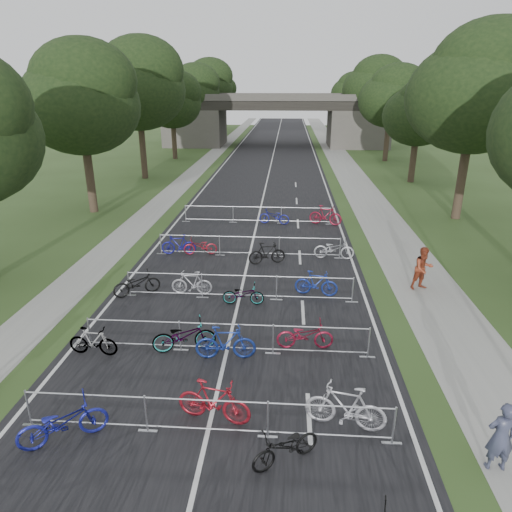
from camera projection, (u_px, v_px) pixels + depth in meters
The scene contains 42 objects.
road at pixel (271, 162), 51.48m from camera, with size 11.00×140.00×0.01m, color black.
sidewalk_right at pixel (343, 163), 50.96m from camera, with size 3.00×140.00×0.01m, color gray.
sidewalk_left at pixel (206, 162), 51.97m from camera, with size 2.00×140.00×0.01m, color gray.
lane_markings at pixel (271, 162), 51.48m from camera, with size 0.12×140.00×0.00m, color silver.
overpass_bridge at pixel (276, 120), 64.23m from camera, with size 31.00×8.00×7.05m.
tree_left_1 at pixel (81, 101), 29.05m from camera, with size 7.56×7.56×11.53m.
tree_right_1 at pixel (478, 91), 27.24m from camera, with size 8.18×8.18×12.47m.
tree_left_2 at pixel (138, 86), 39.95m from camera, with size 8.40×8.40×12.81m.
tree_right_2 at pixel (420, 113), 39.13m from camera, with size 6.16×6.16×9.39m.
tree_left_3 at pixel (172, 101), 51.73m from camera, with size 6.72×6.72×10.25m.
tree_right_3 at pixel (392, 97), 49.98m from camera, with size 7.17×7.17×10.93m.
tree_left_4 at pixel (193, 92), 62.63m from camera, with size 7.56×7.56×11.53m.
tree_right_4 at pixel (374, 87), 60.83m from camera, with size 8.18×8.18×12.47m.
tree_left_5 at pixel (208, 85), 73.54m from camera, with size 8.40×8.40×12.81m.
tree_right_5 at pixel (360, 100), 72.72m from camera, with size 6.16×6.16×9.39m.
tree_left_6 at pixel (219, 94), 85.31m from camera, with size 6.72×6.72×10.25m.
tree_right_6 at pixel (351, 92), 83.57m from camera, with size 7.17×7.17×10.93m.
barrier_row_2 at pixel (206, 417), 11.36m from camera, with size 9.70×0.08×1.10m.
barrier_row_3 at pixel (226, 338), 14.90m from camera, with size 9.70×0.08×1.10m.
barrier_row_4 at pixel (239, 287), 18.64m from camera, with size 9.70×0.08×1.10m.
barrier_row_5 at pixel (249, 246), 23.30m from camera, with size 9.70×0.08×1.10m.
barrier_row_6 at pixel (257, 215), 28.90m from camera, with size 9.70×0.08×1.10m.
bike_8 at pixel (63, 422), 11.15m from camera, with size 0.75×2.14×1.13m, color navy.
bike_9 at pixel (214, 402), 11.82m from camera, with size 0.57×2.01×1.21m, color maroon.
bike_10 at pixel (286, 447), 10.51m from camera, with size 0.62×1.77×0.93m, color black.
bike_11 at pixel (346, 407), 11.58m from camera, with size 0.59×2.08×1.25m, color #BAB9C1.
bike_12 at pixel (93, 341), 14.78m from camera, with size 0.47×1.65×0.99m, color #ADAFB5.
bike_13 at pixel (184, 336), 15.00m from camera, with size 0.73×2.09×1.10m, color #ADAFB5.
bike_14 at pixel (226, 343), 14.53m from camera, with size 0.55×1.95×1.17m, color navy.
bike_15 at pixel (305, 335), 15.15m from camera, with size 0.66×1.89×0.99m, color maroon.
bike_16 at pixel (137, 284), 19.00m from camera, with size 0.68×1.96×1.03m, color black.
bike_17 at pixel (192, 283), 19.05m from camera, with size 0.49×1.73×1.04m, color #A3A3AA.
bike_18 at pixel (243, 294), 18.22m from camera, with size 0.58×1.66×0.87m, color #ADAFB5.
bike_19 at pixel (316, 283), 18.96m from camera, with size 0.51×1.80×1.08m, color navy.
bike_20 at pixel (179, 245), 23.55m from camera, with size 0.51×1.79×1.08m, color navy.
bike_21 at pixel (200, 246), 23.56m from camera, with size 0.60×1.71×0.90m, color maroon.
bike_22 at pixel (267, 253), 22.30m from camera, with size 0.52×1.83×1.10m, color black.
bike_23 at pixel (334, 249), 22.97m from camera, with size 0.70×2.01×1.05m, color #AAABB1.
bike_26 at pixel (274, 216), 28.68m from camera, with size 0.67×1.92×1.01m, color navy.
bike_27 at pixel (326, 215), 28.51m from camera, with size 0.58×2.04×1.23m, color maroon.
pedestrian_a at pixel (501, 437), 10.23m from camera, with size 0.65×0.43×1.79m, color #373B52.
pedestrian_b at pixel (423, 269), 19.43m from camera, with size 0.92×0.71×1.88m, color maroon.
Camera 1 is at (1.88, -1.89, 8.32)m, focal length 32.00 mm.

